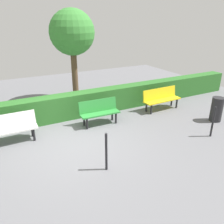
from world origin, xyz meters
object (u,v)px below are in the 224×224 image
bench_yellow (161,98)px  bench_green (99,111)px  trash_bin (217,109)px  bench_white (11,127)px  tree_near (72,33)px

bench_yellow → bench_green: (2.79, 0.09, -0.01)m
bench_yellow → trash_bin: size_ratio=1.86×
bench_yellow → bench_white: 5.62m
bench_green → trash_bin: 4.20m
bench_white → bench_yellow: bearing=-179.4°
bench_green → tree_near: 3.68m
bench_white → trash_bin: size_ratio=1.64×
bench_yellow → bench_white: size_ratio=1.14×
bench_yellow → trash_bin: (-1.04, 1.82, -0.04)m
tree_near → trash_bin: 6.33m
bench_green → bench_white: bearing=0.9°
bench_yellow → bench_white: (5.62, 0.04, -0.00)m
bench_yellow → trash_bin: 2.09m
bench_white → trash_bin: (-6.66, 1.78, -0.04)m
tree_near → trash_bin: tree_near is taller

